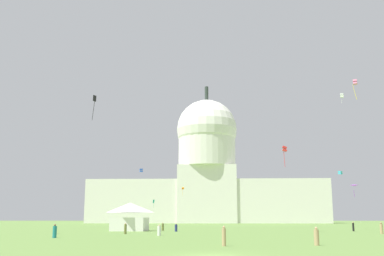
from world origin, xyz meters
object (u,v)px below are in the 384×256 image
Objects in this scene: event_tent at (130,217)px; kite_black_mid at (94,102)px; kite_blue_mid at (141,170)px; person_olive_edge_east at (125,229)px; kite_turquoise_low at (154,202)px; person_tan_back_left at (381,229)px; person_black_lawn_far_left at (353,227)px; capitol_building at (207,175)px; person_teal_mid_left at (55,232)px; person_olive_front_right at (163,227)px; person_white_back_right at (159,231)px; person_navy_deep_crowd at (176,228)px; kite_violet_low at (355,188)px; kite_orange_low at (183,188)px; kite_white_high at (342,95)px; kite_pink_mid at (355,82)px; kite_red_low at (285,149)px; person_tan_near_tent at (224,237)px; kite_cyan_low at (340,173)px; person_tan_front_left at (316,237)px.

kite_black_mid is at bearing -113.92° from event_tent.
person_olive_edge_east is at bearing -9.88° from kite_blue_mid.
kite_turquoise_low is at bearing -12.01° from person_olive_edge_east.
person_tan_back_left reaches higher than person_black_lawn_far_left.
person_teal_mid_left is (-16.03, -166.40, -22.15)m from capitol_building.
event_tent reaches higher than person_black_lawn_far_left.
person_olive_front_right is 1.03× the size of person_white_back_right.
person_white_back_right is 20.09m from person_navy_deep_crowd.
event_tent is 30.76m from person_teal_mid_left.
kite_black_mid is (-48.33, -15.95, 14.00)m from kite_violet_low.
kite_white_high is at bearing 153.82° from kite_orange_low.
kite_orange_low reaches higher than person_teal_mid_left.
kite_blue_mid is (-0.43, -32.27, 9.96)m from kite_turquoise_low.
kite_white_high reaches higher than person_white_back_right.
kite_turquoise_low is at bearing -42.77° from kite_pink_mid.
person_black_lawn_far_left is 60.08m from kite_white_high.
kite_turquoise_low is at bearing -163.78° from kite_red_low.
person_tan_back_left reaches higher than person_olive_edge_east.
person_tan_near_tent is (-24.41, -46.25, -0.00)m from person_black_lawn_far_left.
person_tan_back_left is at bearing 53.68° from person_navy_deep_crowd.
person_navy_deep_crowd is (3.01, -5.83, -0.05)m from person_olive_front_right.
person_teal_mid_left is 0.97× the size of person_tan_near_tent.
capitol_building is 137.97m from event_tent.
person_tan_near_tent is 67.55m from kite_cyan_low.
person_tan_front_left is at bearing -58.33° from event_tent.
person_tan_back_left is at bearing 110.71° from kite_violet_low.
event_tent is 48.97m from person_tan_near_tent.
capitol_building is 78.47× the size of person_navy_deep_crowd.
kite_violet_low is at bearing 147.86° from person_black_lawn_far_left.
capitol_building reaches higher than person_olive_edge_east.
person_olive_edge_east reaches higher than person_olive_front_right.
kite_violet_low is (34.49, 9.13, 7.53)m from person_navy_deep_crowd.
kite_pink_mid is 0.90× the size of kite_black_mid.
person_white_back_right is 1.14× the size of kite_blue_mid.
kite_orange_low reaches higher than kite_cyan_low.
person_black_lawn_far_left is 1.30× the size of kite_blue_mid.
kite_violet_low is (26.90, 52.20, 7.39)m from person_tan_near_tent.
person_teal_mid_left is at bearing 118.08° from kite_turquoise_low.
person_navy_deep_crowd is 26.49m from kite_black_mid.
person_black_lawn_far_left is 27.20m from kite_pink_mid.
person_tan_near_tent is (20.03, -15.58, 0.05)m from person_teal_mid_left.
kite_red_low is at bearing 90.11° from person_olive_front_right.
kite_white_high reaches higher than kite_orange_low.
kite_white_high reaches higher than person_tan_near_tent.
event_tent is 6.91× the size of kite_cyan_low.
person_tan_back_left is 39.72m from person_tan_near_tent.
kite_pink_mid is (42.93, -0.11, 25.32)m from event_tent.
kite_turquoise_low reaches higher than person_navy_deep_crowd.
person_tan_near_tent reaches higher than person_navy_deep_crowd.
kite_white_high is at bearing -76.13° from kite_violet_low.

